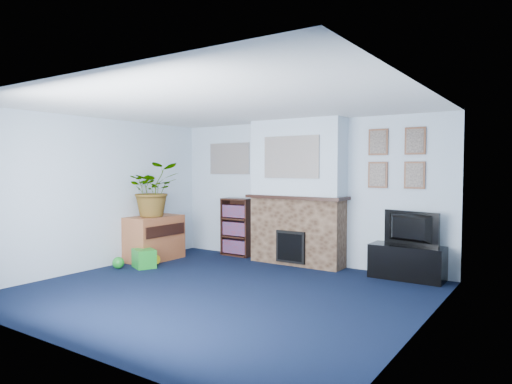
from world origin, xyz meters
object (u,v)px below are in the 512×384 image
Objects in this scene: bookshelf at (238,228)px; sideboard at (154,240)px; television at (408,228)px; tv_stand at (407,264)px.

sideboard is (-0.97, -1.14, -0.15)m from bookshelf.
sideboard is (-4.06, -1.09, -0.38)m from television.
television is at bearing -1.05° from bookshelf.
bookshelf is 1.06× the size of sideboard.
tv_stand is at bearing 14.74° from sideboard.
television reaches higher than sideboard.
television is 0.86× the size of sideboard.
sideboard is at bearing -130.23° from bookshelf.
sideboard is (-4.06, -1.07, 0.12)m from tv_stand.
tv_stand is 0.51m from television.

